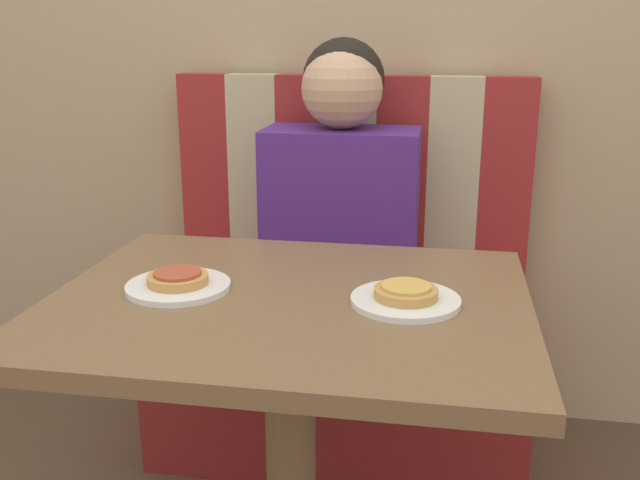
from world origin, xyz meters
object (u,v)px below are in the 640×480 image
plate_left (177,287)px  pizza_right (406,293)px  pizza_left (177,279)px  plate_right (405,301)px  person (342,180)px

plate_left → pizza_right: (0.44, 0.00, 0.02)m
pizza_left → pizza_right: bearing=0.0°
plate_right → pizza_right: bearing=5.4°
pizza_right → plate_left: bearing=-180.0°
plate_right → pizza_left: (-0.44, 0.00, 0.02)m
plate_right → pizza_right: 0.02m
person → pizza_left: person is taller
person → plate_right: size_ratio=3.69×
pizza_left → pizza_right: same height
person → pizza_right: (0.22, -0.69, -0.06)m
plate_left → pizza_left: 0.02m
plate_right → pizza_left: 0.44m
plate_left → pizza_left: pizza_left is taller
plate_right → pizza_right: (0.00, 0.00, 0.02)m
plate_right → pizza_right: pizza_right is taller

